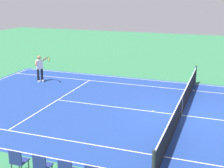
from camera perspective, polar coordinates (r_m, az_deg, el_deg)
name	(u,v)px	position (r m, az deg, el deg)	size (l,w,h in m)	color
ground_plane	(181,115)	(15.15, 12.15, -5.42)	(60.00, 60.00, 0.00)	#2D7247
court_slab	(181,115)	(15.15, 12.15, -5.42)	(24.20, 11.40, 0.00)	navy
court_line_markings	(181,115)	(15.15, 12.15, -5.41)	(23.85, 11.05, 0.01)	white
tennis_net	(182,105)	(14.98, 12.26, -3.67)	(0.10, 11.70, 1.08)	#2D2D33
tennis_player_near	(40,67)	(20.59, -12.62, 2.93)	(1.16, 0.75, 1.70)	black
tennis_ball	(153,111)	(15.35, 7.31, -4.77)	(0.07, 0.07, 0.07)	#CCE01E
spectator_chair_2	(42,165)	(9.99, -12.30, -13.88)	(0.44, 0.44, 0.88)	#38383D
spectator_chair_3	(18,161)	(10.42, -16.29, -12.86)	(0.44, 0.44, 0.88)	#38383D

